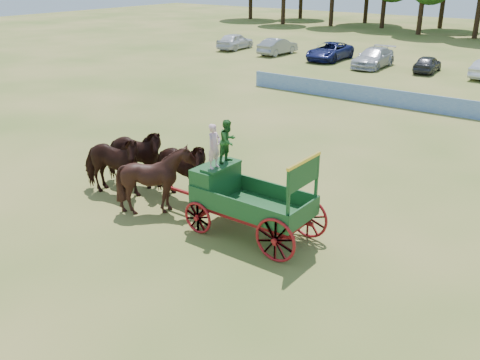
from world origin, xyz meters
name	(u,v)px	position (x,y,z in m)	size (l,w,h in m)	color
ground	(289,232)	(0.00, 0.00, 0.00)	(160.00, 160.00, 0.00)	#A88B4B
horse_lead_left	(111,165)	(-6.94, -1.44, 1.23)	(1.32, 2.90, 2.45)	black
horse_lead_right	(133,157)	(-6.94, -0.34, 1.23)	(1.32, 2.90, 2.45)	black
horse_wheel_left	(157,179)	(-4.54, -1.44, 1.23)	(1.98, 2.23, 2.46)	black
horse_wheel_right	(179,170)	(-4.54, -0.34, 1.23)	(1.32, 2.90, 2.45)	black
farm_dray	(235,185)	(-1.55, -0.87, 1.56)	(6.00, 2.00, 3.59)	#A61910
sponsor_banner	(438,105)	(-1.00, 18.00, 0.53)	(26.00, 0.08, 1.05)	#2055AF
parked_cars	(395,60)	(-8.60, 30.35, 0.77)	(36.97, 7.47, 1.65)	silver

